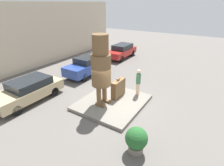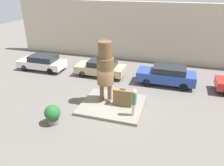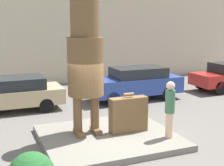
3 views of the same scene
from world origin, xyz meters
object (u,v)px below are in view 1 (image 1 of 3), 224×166
at_px(parked_car_blue, 88,65).
at_px(parked_car_red, 122,51).
at_px(parked_car_tan, 28,90).
at_px(planter_pot, 136,140).
at_px(statue_figure, 101,66).
at_px(tourist, 138,81).
at_px(giant_suitcase, 118,88).

relative_size(parked_car_blue, parked_car_red, 1.05).
bearing_deg(parked_car_blue, parked_car_tan, -2.22).
height_order(parked_car_red, planter_pot, parked_car_red).
relative_size(statue_figure, parked_car_red, 0.95).
distance_m(tourist, parked_car_tan, 7.11).
relative_size(tourist, planter_pot, 1.47).
distance_m(parked_car_tan, parked_car_blue, 5.76).
height_order(parked_car_blue, parked_car_red, parked_car_blue).
bearing_deg(planter_pot, parked_car_blue, 51.13).
bearing_deg(statue_figure, parked_car_red, 22.87).
xyz_separation_m(statue_figure, parked_car_red, (9.80, 4.13, -1.81)).
bearing_deg(parked_car_tan, planter_pot, 87.88).
bearing_deg(planter_pot, tourist, 23.86).
bearing_deg(giant_suitcase, tourist, -45.15).
distance_m(statue_figure, planter_pot, 4.45).
bearing_deg(tourist, parked_car_tan, 126.10).
bearing_deg(giant_suitcase, statue_figure, 163.55).
relative_size(tourist, parked_car_blue, 0.38).
relative_size(giant_suitcase, parked_car_tan, 0.30).
height_order(giant_suitcase, tourist, tourist).
bearing_deg(parked_car_red, parked_car_tan, -1.28).
xyz_separation_m(giant_suitcase, parked_car_red, (8.49, 4.52, 0.05)).
xyz_separation_m(parked_car_blue, planter_pot, (-6.04, -7.49, -0.19)).
bearing_deg(tourist, statue_figure, 149.30).
bearing_deg(parked_car_red, giant_suitcase, 28.04).
height_order(giant_suitcase, parked_car_tan, giant_suitcase).
distance_m(statue_figure, giant_suitcase, 2.31).
bearing_deg(tourist, planter_pot, -156.14).
relative_size(giant_suitcase, tourist, 0.74).
relative_size(statue_figure, parked_car_blue, 0.90).
xyz_separation_m(statue_figure, parked_car_blue, (3.83, 4.17, -1.78)).
bearing_deg(parked_car_blue, tourist, 74.12).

